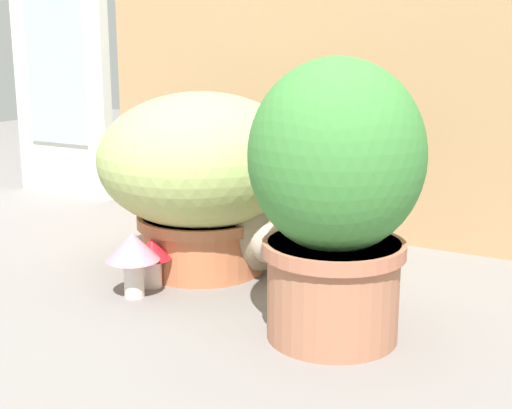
{
  "coord_description": "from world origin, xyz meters",
  "views": [
    {
      "loc": [
        0.77,
        -1.19,
        0.5
      ],
      "look_at": [
        0.08,
        -0.0,
        0.18
      ],
      "focal_mm": 48.52,
      "sensor_mm": 36.0,
      "label": 1
    }
  ],
  "objects_px": {
    "grass_planter": "(202,172)",
    "leafy_planter": "(335,191)",
    "mushroom_ornament_pink": "(133,251)",
    "cat": "(254,219)",
    "mushroom_ornament_red": "(152,254)"
  },
  "relations": [
    {
      "from": "leafy_planter",
      "to": "mushroom_ornament_pink",
      "type": "bearing_deg",
      "value": -177.17
    },
    {
      "from": "cat",
      "to": "mushroom_ornament_red",
      "type": "relative_size",
      "value": 3.11
    },
    {
      "from": "leafy_planter",
      "to": "cat",
      "type": "height_order",
      "value": "leafy_planter"
    },
    {
      "from": "leafy_planter",
      "to": "cat",
      "type": "relative_size",
      "value": 1.46
    },
    {
      "from": "leafy_planter",
      "to": "mushroom_ornament_pink",
      "type": "xyz_separation_m",
      "value": [
        -0.43,
        -0.02,
        -0.16
      ]
    },
    {
      "from": "cat",
      "to": "mushroom_ornament_red",
      "type": "distance_m",
      "value": 0.24
    },
    {
      "from": "grass_planter",
      "to": "cat",
      "type": "xyz_separation_m",
      "value": [
        0.11,
        0.04,
        -0.1
      ]
    },
    {
      "from": "leafy_planter",
      "to": "mushroom_ornament_red",
      "type": "height_order",
      "value": "leafy_planter"
    },
    {
      "from": "mushroom_ornament_red",
      "to": "mushroom_ornament_pink",
      "type": "bearing_deg",
      "value": -86.84
    },
    {
      "from": "grass_planter",
      "to": "leafy_planter",
      "type": "relative_size",
      "value": 0.94
    },
    {
      "from": "leafy_planter",
      "to": "grass_planter",
      "type": "bearing_deg",
      "value": 154.2
    },
    {
      "from": "cat",
      "to": "grass_planter",
      "type": "bearing_deg",
      "value": -158.75
    },
    {
      "from": "leafy_planter",
      "to": "mushroom_ornament_red",
      "type": "xyz_separation_m",
      "value": [
        -0.43,
        0.04,
        -0.19
      ]
    },
    {
      "from": "leafy_planter",
      "to": "cat",
      "type": "bearing_deg",
      "value": 141.2
    },
    {
      "from": "grass_planter",
      "to": "mushroom_ornament_red",
      "type": "bearing_deg",
      "value": -98.73
    }
  ]
}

